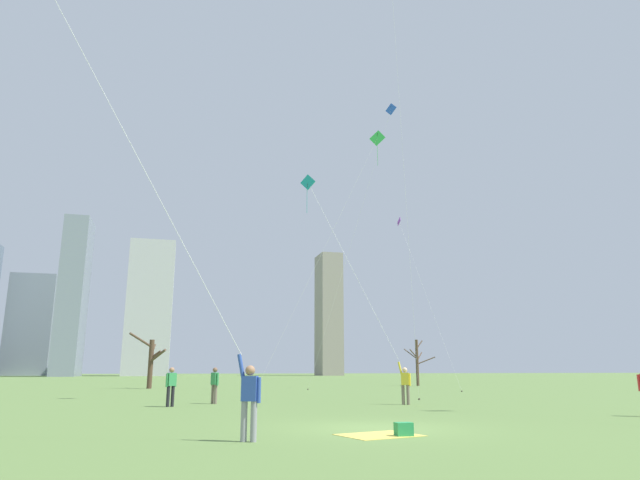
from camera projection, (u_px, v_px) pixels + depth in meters
name	position (u px, v px, depth m)	size (l,w,h in m)	color
ground_plane	(376.00, 428.00, 14.78)	(400.00, 400.00, 0.00)	#5B7A3D
kite_flyer_midfield_right_teal	(392.00, 356.00, 25.31)	(4.44, 3.32, 11.49)	#726656
kite_flyer_midfield_center_yellow	(198.00, 293.00, 12.65)	(6.64, 1.64, 12.60)	gray
bystander_strolling_midfield	(171.00, 385.00, 23.44)	(0.44, 0.35, 1.62)	black
bystander_far_off_by_trees	(215.00, 383.00, 25.48)	(0.35, 0.44, 1.62)	#726656
distant_kite_drifting_left_green	(368.00, 159.00, 34.78)	(8.02, 0.76, 16.37)	green
distant_kite_low_near_trees_purple	(404.00, 236.00, 47.06)	(1.64, 7.30, 14.49)	purple
distant_kite_drifting_right_blue	(382.00, 138.00, 45.07)	(6.35, 4.43, 22.79)	blue
picnic_spot	(393.00, 432.00, 13.13)	(2.11, 1.83, 0.31)	#D8BF4C
bare_tree_left_of_center	(417.00, 361.00, 53.23)	(2.84, 1.52, 4.33)	#4C3828
bare_tree_leftmost	(151.00, 360.00, 45.62)	(3.08, 3.23, 4.50)	#4C3828
skyline_mid_tower_right	(329.00, 314.00, 145.21)	(5.59, 8.57, 31.37)	gray
skyline_short_annex	(73.00, 296.00, 126.01)	(5.30, 10.68, 35.60)	gray
skyline_mid_tower_left	(30.00, 324.00, 141.29)	(10.94, 5.79, 25.52)	gray
skyline_slender_spire	(150.00, 308.00, 136.30)	(10.68, 10.22, 32.54)	#B2B2B7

